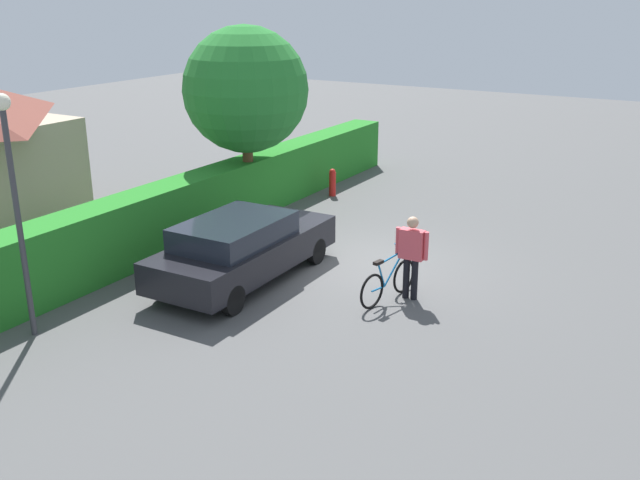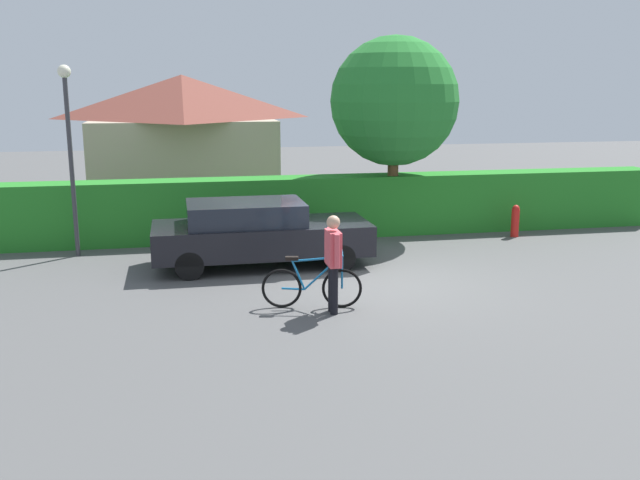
# 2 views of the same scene
# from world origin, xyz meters

# --- Properties ---
(ground_plane) EXTENTS (60.00, 60.00, 0.00)m
(ground_plane) POSITION_xyz_m (0.00, 0.00, 0.00)
(ground_plane) COLOR #505050
(hedge_row) EXTENTS (17.60, 0.90, 1.52)m
(hedge_row) POSITION_xyz_m (0.00, 4.37, 0.76)
(hedge_row) COLOR #257E25
(hedge_row) RESTS_ON ground
(house_distant) EXTENTS (5.69, 5.52, 4.06)m
(house_distant) POSITION_xyz_m (-3.53, 10.01, 2.07)
(house_distant) COLOR tan
(house_distant) RESTS_ON ground
(parked_car_near) EXTENTS (4.53, 1.83, 1.38)m
(parked_car_near) POSITION_xyz_m (-2.14, 1.69, 0.73)
(parked_car_near) COLOR black
(parked_car_near) RESTS_ON ground
(bicycle) EXTENTS (1.70, 0.54, 0.98)m
(bicycle) POSITION_xyz_m (-1.56, -1.35, 0.39)
(bicycle) COLOR black
(bicycle) RESTS_ON ground
(person_rider) EXTENTS (0.22, 0.67, 1.67)m
(person_rider) POSITION_xyz_m (-1.26, -1.68, 0.98)
(person_rider) COLOR black
(person_rider) RESTS_ON ground
(street_lamp) EXTENTS (0.28, 0.28, 4.18)m
(street_lamp) POSITION_xyz_m (-6.02, 3.37, 2.70)
(street_lamp) COLOR #38383D
(street_lamp) RESTS_ON ground
(tree_kerbside) EXTENTS (3.18, 3.18, 4.95)m
(tree_kerbside) POSITION_xyz_m (1.57, 4.17, 3.35)
(tree_kerbside) COLOR brown
(tree_kerbside) RESTS_ON ground
(fire_hydrant) EXTENTS (0.20, 0.20, 0.81)m
(fire_hydrant) POSITION_xyz_m (4.54, 3.32, 0.41)
(fire_hydrant) COLOR red
(fire_hydrant) RESTS_ON ground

